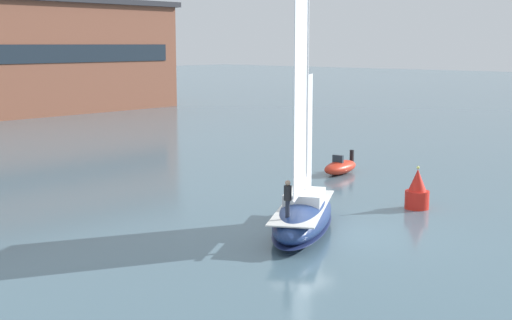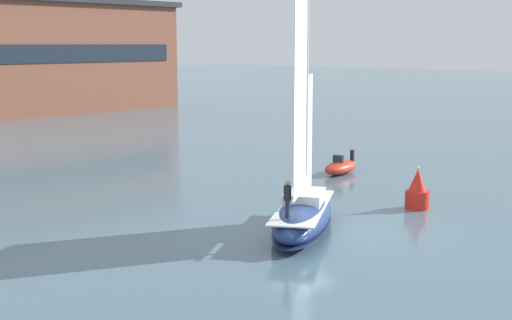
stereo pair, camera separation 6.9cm
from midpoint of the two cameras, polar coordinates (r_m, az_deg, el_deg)
ground_plane at (r=34.24m, az=3.82°, el=-5.72°), size 400.00×400.00×0.00m
waterfront_building at (r=97.21m, az=-18.43°, el=7.92°), size 42.00×16.27×14.63m
sailboat_main at (r=34.01m, az=3.84°, el=-4.09°), size 9.10×6.66×12.42m
motor_tender at (r=49.38m, az=6.84°, el=-0.56°), size 3.92×2.02×1.44m
channel_buoy at (r=39.57m, az=12.83°, el=-2.49°), size 1.31×1.31×2.34m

